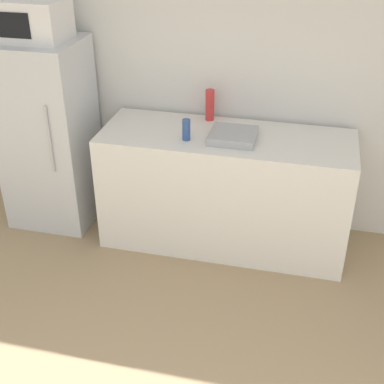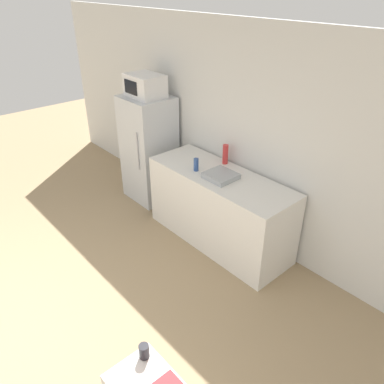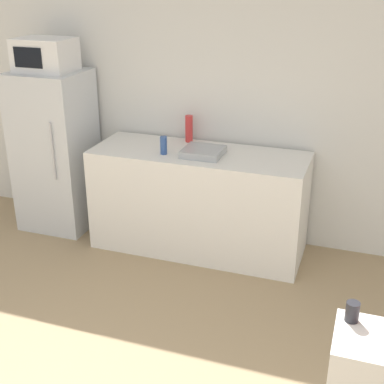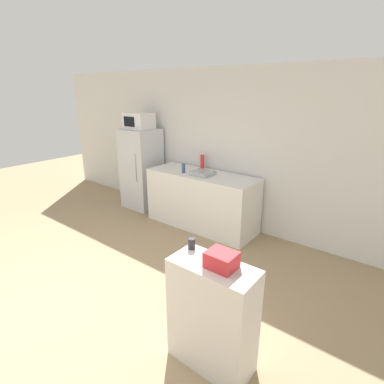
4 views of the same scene
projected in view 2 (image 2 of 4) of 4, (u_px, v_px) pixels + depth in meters
The scene contains 8 objects.
wall_back at pixel (240, 135), 4.50m from camera, with size 8.00×0.06×2.60m, color silver.
refrigerator at pixel (149, 149), 5.45m from camera, with size 0.67×0.63×1.55m.
microwave at pixel (145, 86), 4.99m from camera, with size 0.51×0.39×0.30m.
counter at pixel (219, 209), 4.62m from camera, with size 1.91×0.69×0.94m, color silver.
sink_basin at pixel (221, 176), 4.31m from camera, with size 0.34×0.32×0.06m, color #9EA3A8.
bottle_tall at pixel (225, 154), 4.60m from camera, with size 0.07×0.07×0.25m, color red.
bottle_short at pixel (196, 165), 4.45m from camera, with size 0.06×0.06×0.16m, color #2D4C8C.
jar at pixel (144, 351), 2.22m from camera, with size 0.06×0.06×0.10m, color #232328.
Camera 2 is at (2.79, 0.17, 2.95)m, focal length 35.00 mm.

